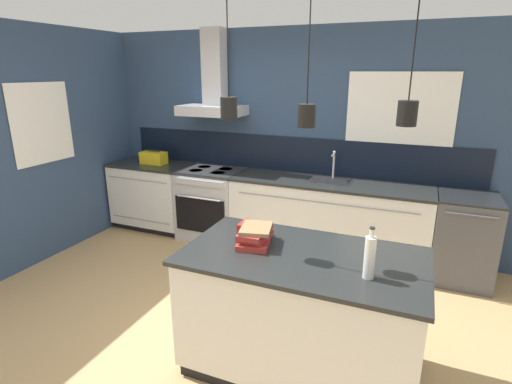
{
  "coord_description": "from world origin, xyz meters",
  "views": [
    {
      "loc": [
        1.49,
        -2.62,
        2.1
      ],
      "look_at": [
        0.16,
        0.58,
        1.05
      ],
      "focal_mm": 28.0,
      "sensor_mm": 36.0,
      "label": 1
    }
  ],
  "objects_px": {
    "oven_range": "(212,204)",
    "yellow_toolbox": "(154,158)",
    "red_supply_box": "(252,230)",
    "book_stack": "(255,235)",
    "bottle_on_island": "(370,257)",
    "dishwasher": "(463,238)"
  },
  "relations": [
    {
      "from": "yellow_toolbox",
      "to": "bottle_on_island",
      "type": "bearing_deg",
      "value": -33.83
    },
    {
      "from": "oven_range",
      "to": "yellow_toolbox",
      "type": "bearing_deg",
      "value": 179.71
    },
    {
      "from": "book_stack",
      "to": "yellow_toolbox",
      "type": "height_order",
      "value": "yellow_toolbox"
    },
    {
      "from": "book_stack",
      "to": "dishwasher",
      "type": "bearing_deg",
      "value": 50.77
    },
    {
      "from": "bottle_on_island",
      "to": "red_supply_box",
      "type": "relative_size",
      "value": 1.75
    },
    {
      "from": "oven_range",
      "to": "bottle_on_island",
      "type": "height_order",
      "value": "bottle_on_island"
    },
    {
      "from": "dishwasher",
      "to": "red_supply_box",
      "type": "height_order",
      "value": "red_supply_box"
    },
    {
      "from": "dishwasher",
      "to": "book_stack",
      "type": "xyz_separation_m",
      "value": [
        -1.53,
        -1.88,
        0.52
      ]
    },
    {
      "from": "oven_range",
      "to": "book_stack",
      "type": "xyz_separation_m",
      "value": [
        1.39,
        -1.88,
        0.52
      ]
    },
    {
      "from": "yellow_toolbox",
      "to": "dishwasher",
      "type": "bearing_deg",
      "value": -0.0
    },
    {
      "from": "book_stack",
      "to": "red_supply_box",
      "type": "distance_m",
      "value": 0.15
    },
    {
      "from": "bottle_on_island",
      "to": "yellow_toolbox",
      "type": "relative_size",
      "value": 0.97
    },
    {
      "from": "book_stack",
      "to": "bottle_on_island",
      "type": "bearing_deg",
      "value": -12.84
    },
    {
      "from": "bottle_on_island",
      "to": "red_supply_box",
      "type": "height_order",
      "value": "bottle_on_island"
    },
    {
      "from": "oven_range",
      "to": "bottle_on_island",
      "type": "distance_m",
      "value": 3.08
    },
    {
      "from": "oven_range",
      "to": "red_supply_box",
      "type": "height_order",
      "value": "red_supply_box"
    },
    {
      "from": "bottle_on_island",
      "to": "red_supply_box",
      "type": "xyz_separation_m",
      "value": [
        -0.89,
        0.31,
        -0.09
      ]
    },
    {
      "from": "oven_range",
      "to": "dishwasher",
      "type": "bearing_deg",
      "value": 0.08
    },
    {
      "from": "book_stack",
      "to": "yellow_toolbox",
      "type": "relative_size",
      "value": 1.04
    },
    {
      "from": "red_supply_box",
      "to": "yellow_toolbox",
      "type": "height_order",
      "value": "yellow_toolbox"
    },
    {
      "from": "red_supply_box",
      "to": "dishwasher",
      "type": "bearing_deg",
      "value": 47.43
    },
    {
      "from": "oven_range",
      "to": "dishwasher",
      "type": "distance_m",
      "value": 2.93
    }
  ]
}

